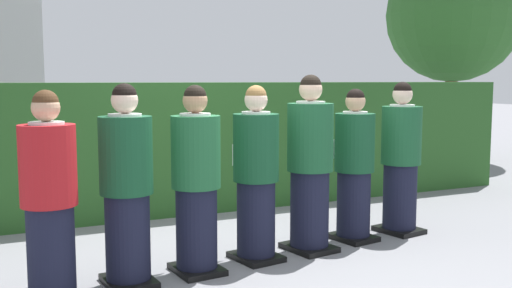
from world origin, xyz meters
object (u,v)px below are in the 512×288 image
at_px(student_front_row_3, 256,178).
at_px(student_front_row_6, 401,162).
at_px(student_front_row_2, 196,185).
at_px(student_front_row_4, 310,168).
at_px(student_in_red_blazer, 49,202).
at_px(student_front_row_1, 127,190).
at_px(student_front_row_5, 354,169).

distance_m(student_front_row_3, student_front_row_6, 1.80).
relative_size(student_front_row_2, student_front_row_6, 0.99).
distance_m(student_front_row_4, student_front_row_6, 1.21).
distance_m(student_front_row_2, student_front_row_6, 2.41).
relative_size(student_in_red_blazer, student_front_row_1, 0.97).
relative_size(student_in_red_blazer, student_front_row_6, 0.97).
bearing_deg(student_in_red_blazer, student_front_row_6, 7.55).
distance_m(student_front_row_2, student_front_row_5, 1.79).
relative_size(student_front_row_4, student_front_row_6, 1.04).
distance_m(student_front_row_2, student_front_row_4, 1.19).
xyz_separation_m(student_front_row_1, student_front_row_2, (0.59, 0.05, -0.01)).
relative_size(student_front_row_3, student_front_row_4, 0.94).
xyz_separation_m(student_front_row_1, student_front_row_6, (2.97, 0.37, 0.00)).
xyz_separation_m(student_in_red_blazer, student_front_row_6, (3.55, 0.47, 0.02)).
xyz_separation_m(student_front_row_1, student_front_row_4, (1.77, 0.20, 0.04)).
xyz_separation_m(student_front_row_2, student_front_row_4, (1.18, 0.16, 0.04)).
xyz_separation_m(student_front_row_1, student_front_row_3, (1.18, 0.16, -0.01)).
bearing_deg(student_in_red_blazer, student_front_row_1, 9.82).
relative_size(student_front_row_1, student_front_row_5, 1.04).
height_order(student_in_red_blazer, student_front_row_5, student_in_red_blazer).
xyz_separation_m(student_front_row_3, student_front_row_5, (1.17, 0.17, -0.02)).
bearing_deg(student_front_row_2, student_front_row_6, 7.73).
relative_size(student_in_red_blazer, student_front_row_3, 0.99).
bearing_deg(student_in_red_blazer, student_front_row_3, 8.24).
bearing_deg(student_front_row_5, student_front_row_3, -171.53).
height_order(student_front_row_3, student_front_row_6, student_front_row_6).
distance_m(student_front_row_1, student_front_row_5, 2.38).
height_order(student_front_row_1, student_front_row_3, student_front_row_1).
bearing_deg(student_front_row_4, student_front_row_5, 12.09).
relative_size(student_front_row_3, student_front_row_5, 1.03).
xyz_separation_m(student_front_row_5, student_front_row_6, (0.62, 0.04, 0.03)).
bearing_deg(student_front_row_6, student_front_row_1, -172.90).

